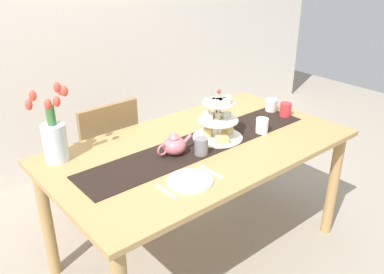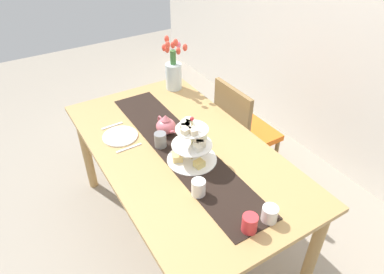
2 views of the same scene
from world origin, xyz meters
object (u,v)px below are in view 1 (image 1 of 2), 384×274
tiered_cake_stand (218,121)px  knife_left (212,172)px  dinner_plate_left (190,181)px  mug_orange (285,110)px  mug_grey (201,146)px  chair_left (104,156)px  cream_jug (271,105)px  teapot (174,145)px  fork_left (166,192)px  dining_table (200,160)px  mug_white_text (262,126)px  tulip_vase (54,135)px

tiered_cake_stand → knife_left: (-0.30, -0.28, -0.11)m
tiered_cake_stand → dinner_plate_left: tiered_cake_stand is taller
dinner_plate_left → mug_orange: 1.06m
dinner_plate_left → tiered_cake_stand: bearing=31.8°
mug_grey → tiered_cake_stand: bearing=24.1°
chair_left → cream_jug: 1.22m
teapot → dinner_plate_left: bearing=-113.1°
fork_left → mug_orange: mug_orange is taller
dining_table → mug_grey: 0.20m
teapot → mug_grey: teapot is taller
fork_left → mug_grey: (0.38, 0.18, 0.05)m
tiered_cake_stand → dinner_plate_left: (-0.45, -0.28, -0.11)m
teapot → cream_jug: teapot is taller
fork_left → knife_left: size_ratio=0.88×
dining_table → cream_jug: bearing=6.6°
dinner_plate_left → mug_grey: bearing=38.0°
mug_white_text → knife_left: bearing=-164.2°
tulip_vase → mug_orange: bearing=-15.2°
cream_jug → fork_left: size_ratio=0.57×
tulip_vase → mug_grey: (0.64, -0.45, -0.10)m
fork_left → dining_table: bearing=31.3°
dining_table → teapot: (-0.19, 0.00, 0.16)m
mug_white_text → fork_left: bearing=-169.4°
cream_jug → dinner_plate_left: bearing=-160.8°
cream_jug → knife_left: (-0.89, -0.36, -0.04)m
chair_left → knife_left: (0.10, -1.00, 0.28)m
knife_left → dinner_plate_left: bearing=180.0°
dinner_plate_left → fork_left: dinner_plate_left is taller
mug_white_text → cream_jug: bearing=31.6°
fork_left → mug_orange: (1.18, 0.24, 0.04)m
teapot → cream_jug: 0.92m
chair_left → knife_left: bearing=-84.5°
fork_left → mug_grey: 0.42m
chair_left → teapot: teapot is taller
dining_table → tulip_vase: size_ratio=4.12×
cream_jug → dinner_plate_left: size_ratio=0.37×
cream_jug → mug_grey: mug_grey is taller
knife_left → mug_grey: (0.09, 0.18, 0.05)m
knife_left → teapot: bearing=95.4°
dinner_plate_left → mug_white_text: size_ratio=2.42×
tiered_cake_stand → teapot: size_ratio=1.28×
mug_white_text → mug_orange: bearing=13.4°
chair_left → knife_left: 1.04m
dining_table → cream_jug: size_ratio=20.79×
teapot → fork_left: teapot is taller
fork_left → knife_left: same height
tulip_vase → mug_orange: tulip_vase is taller
mug_orange → dining_table: bearing=176.8°
tulip_vase → mug_white_text: 1.21m
tiered_cake_stand → dining_table: bearing=179.6°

